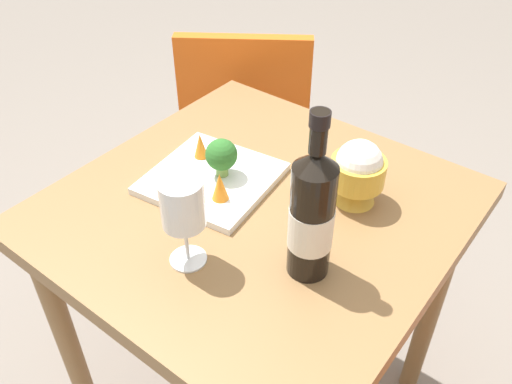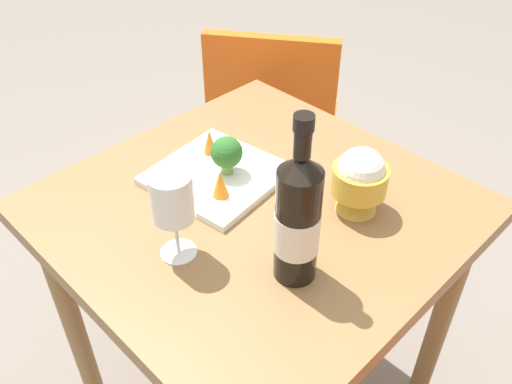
{
  "view_description": "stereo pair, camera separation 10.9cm",
  "coord_description": "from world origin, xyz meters",
  "px_view_note": "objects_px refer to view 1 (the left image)",
  "views": [
    {
      "loc": [
        0.52,
        -0.67,
        1.47
      ],
      "look_at": [
        0.0,
        0.0,
        0.78
      ],
      "focal_mm": 38.14,
      "sensor_mm": 36.0,
      "label": 1
    },
    {
      "loc": [
        0.6,
        -0.6,
        1.47
      ],
      "look_at": [
        0.0,
        0.0,
        0.78
      ],
      "focal_mm": 38.14,
      "sensor_mm": 36.0,
      "label": 2
    }
  ],
  "objects_px": {
    "chair_near_window": "(246,120)",
    "carrot_garnish_right": "(220,186)",
    "broccoli_floret": "(221,155)",
    "wine_bottle": "(312,215)",
    "carrot_garnish_left": "(200,145)",
    "wine_glass": "(182,205)",
    "rice_bowl": "(358,171)",
    "serving_plate": "(211,179)"
  },
  "relations": [
    {
      "from": "chair_near_window",
      "to": "carrot_garnish_right",
      "type": "relative_size",
      "value": 13.88
    },
    {
      "from": "broccoli_floret",
      "to": "carrot_garnish_right",
      "type": "distance_m",
      "value": 0.08
    },
    {
      "from": "wine_bottle",
      "to": "carrot_garnish_left",
      "type": "height_order",
      "value": "wine_bottle"
    },
    {
      "from": "chair_near_window",
      "to": "wine_glass",
      "type": "xyz_separation_m",
      "value": [
        0.45,
        -0.73,
        0.35
      ]
    },
    {
      "from": "carrot_garnish_left",
      "to": "rice_bowl",
      "type": "bearing_deg",
      "value": 15.42
    },
    {
      "from": "chair_near_window",
      "to": "wine_glass",
      "type": "distance_m",
      "value": 0.93
    },
    {
      "from": "wine_glass",
      "to": "carrot_garnish_left",
      "type": "distance_m",
      "value": 0.31
    },
    {
      "from": "chair_near_window",
      "to": "broccoli_floret",
      "type": "distance_m",
      "value": 0.68
    },
    {
      "from": "wine_bottle",
      "to": "carrot_garnish_left",
      "type": "relative_size",
      "value": 5.44
    },
    {
      "from": "wine_bottle",
      "to": "rice_bowl",
      "type": "xyz_separation_m",
      "value": [
        -0.03,
        0.22,
        -0.05
      ]
    },
    {
      "from": "chair_near_window",
      "to": "carrot_garnish_left",
      "type": "bearing_deg",
      "value": -96.32
    },
    {
      "from": "wine_glass",
      "to": "carrot_garnish_right",
      "type": "height_order",
      "value": "wine_glass"
    },
    {
      "from": "carrot_garnish_right",
      "to": "wine_glass",
      "type": "bearing_deg",
      "value": -71.0
    },
    {
      "from": "wine_glass",
      "to": "rice_bowl",
      "type": "xyz_separation_m",
      "value": [
        0.15,
        0.33,
        -0.05
      ]
    },
    {
      "from": "wine_bottle",
      "to": "wine_glass",
      "type": "bearing_deg",
      "value": -148.06
    },
    {
      "from": "wine_glass",
      "to": "carrot_garnish_left",
      "type": "bearing_deg",
      "value": 127.39
    },
    {
      "from": "wine_bottle",
      "to": "broccoli_floret",
      "type": "distance_m",
      "value": 0.31
    },
    {
      "from": "chair_near_window",
      "to": "rice_bowl",
      "type": "bearing_deg",
      "value": -68.07
    },
    {
      "from": "chair_near_window",
      "to": "wine_bottle",
      "type": "xyz_separation_m",
      "value": [
        0.63,
        -0.61,
        0.35
      ]
    },
    {
      "from": "wine_glass",
      "to": "serving_plate",
      "type": "xyz_separation_m",
      "value": [
        -0.12,
        0.2,
        -0.12
      ]
    },
    {
      "from": "wine_glass",
      "to": "carrot_garnish_left",
      "type": "relative_size",
      "value": 3.02
    },
    {
      "from": "carrot_garnish_right",
      "to": "chair_near_window",
      "type": "bearing_deg",
      "value": 124.55
    },
    {
      "from": "rice_bowl",
      "to": "broccoli_floret",
      "type": "relative_size",
      "value": 1.65
    },
    {
      "from": "wine_bottle",
      "to": "serving_plate",
      "type": "xyz_separation_m",
      "value": [
        -0.3,
        0.08,
        -0.12
      ]
    },
    {
      "from": "wine_glass",
      "to": "serving_plate",
      "type": "height_order",
      "value": "wine_glass"
    },
    {
      "from": "wine_bottle",
      "to": "serving_plate",
      "type": "distance_m",
      "value": 0.34
    },
    {
      "from": "rice_bowl",
      "to": "carrot_garnish_left",
      "type": "xyz_separation_m",
      "value": [
        -0.34,
        -0.09,
        -0.03
      ]
    },
    {
      "from": "broccoli_floret",
      "to": "serving_plate",
      "type": "bearing_deg",
      "value": -132.05
    },
    {
      "from": "broccoli_floret",
      "to": "carrot_garnish_right",
      "type": "xyz_separation_m",
      "value": [
        0.05,
        -0.06,
        -0.02
      ]
    },
    {
      "from": "wine_bottle",
      "to": "wine_glass",
      "type": "distance_m",
      "value": 0.22
    },
    {
      "from": "broccoli_floret",
      "to": "carrot_garnish_right",
      "type": "bearing_deg",
      "value": -52.13
    },
    {
      "from": "carrot_garnish_left",
      "to": "carrot_garnish_right",
      "type": "relative_size",
      "value": 0.97
    },
    {
      "from": "rice_bowl",
      "to": "carrot_garnish_left",
      "type": "relative_size",
      "value": 2.39
    },
    {
      "from": "chair_near_window",
      "to": "carrot_garnish_right",
      "type": "distance_m",
      "value": 0.75
    },
    {
      "from": "chair_near_window",
      "to": "carrot_garnish_left",
      "type": "distance_m",
      "value": 0.62
    },
    {
      "from": "wine_glass",
      "to": "rice_bowl",
      "type": "distance_m",
      "value": 0.37
    },
    {
      "from": "rice_bowl",
      "to": "carrot_garnish_left",
      "type": "distance_m",
      "value": 0.35
    },
    {
      "from": "broccoli_floret",
      "to": "carrot_garnish_right",
      "type": "relative_size",
      "value": 1.4
    },
    {
      "from": "serving_plate",
      "to": "carrot_garnish_right",
      "type": "bearing_deg",
      "value": -34.7
    },
    {
      "from": "wine_bottle",
      "to": "carrot_garnish_left",
      "type": "bearing_deg",
      "value": 161.28
    },
    {
      "from": "wine_glass",
      "to": "carrot_garnish_right",
      "type": "xyz_separation_m",
      "value": [
        -0.05,
        0.15,
        -0.08
      ]
    },
    {
      "from": "wine_bottle",
      "to": "rice_bowl",
      "type": "distance_m",
      "value": 0.23
    }
  ]
}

